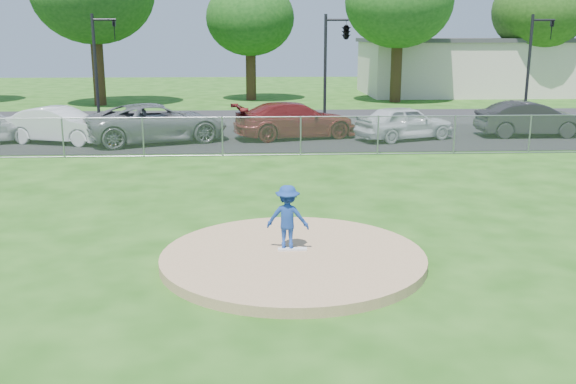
# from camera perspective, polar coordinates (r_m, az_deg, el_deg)

# --- Properties ---
(ground) EXTENTS (120.00, 120.00, 0.00)m
(ground) POSITION_cam_1_polar(r_m,az_deg,el_deg) (22.84, -1.03, 2.34)
(ground) COLOR #1B4C10
(ground) RESTS_ON ground
(pitchers_mound) EXTENTS (5.40, 5.40, 0.20)m
(pitchers_mound) POSITION_cam_1_polar(r_m,az_deg,el_deg) (13.16, 0.45, -5.89)
(pitchers_mound) COLOR tan
(pitchers_mound) RESTS_ON ground
(pitching_rubber) EXTENTS (0.60, 0.15, 0.04)m
(pitching_rubber) POSITION_cam_1_polar(r_m,az_deg,el_deg) (13.31, 0.40, -5.11)
(pitching_rubber) COLOR white
(pitching_rubber) RESTS_ON pitchers_mound
(chain_link_fence) EXTENTS (40.00, 0.06, 1.50)m
(chain_link_fence) POSITION_cam_1_polar(r_m,az_deg,el_deg) (24.68, -1.20, 4.96)
(chain_link_fence) COLOR gray
(chain_link_fence) RESTS_ON ground
(parking_lot) EXTENTS (50.00, 8.00, 0.01)m
(parking_lot) POSITION_cam_1_polar(r_m,az_deg,el_deg) (29.24, -1.46, 4.87)
(parking_lot) COLOR black
(parking_lot) RESTS_ON ground
(street) EXTENTS (60.00, 7.00, 0.01)m
(street) POSITION_cam_1_polar(r_m,az_deg,el_deg) (36.66, -1.78, 6.68)
(street) COLOR #242326
(street) RESTS_ON ground
(commercial_building) EXTENTS (16.40, 9.40, 4.30)m
(commercial_building) POSITION_cam_1_polar(r_m,az_deg,el_deg) (53.13, 15.70, 10.72)
(commercial_building) COLOR beige
(commercial_building) RESTS_ON ground
(tree_center) EXTENTS (6.16, 6.16, 9.84)m
(tree_center) POSITION_cam_1_polar(r_m,az_deg,el_deg) (46.42, -3.40, 16.15)
(tree_center) COLOR #362213
(tree_center) RESTS_ON ground
(traffic_signal_left) EXTENTS (1.28, 0.20, 5.60)m
(traffic_signal_left) POSITION_cam_1_polar(r_m,az_deg,el_deg) (35.32, -16.40, 11.34)
(traffic_signal_left) COLOR black
(traffic_signal_left) RESTS_ON ground
(traffic_signal_center) EXTENTS (1.42, 2.48, 5.60)m
(traffic_signal_center) POSITION_cam_1_polar(r_m,az_deg,el_deg) (34.69, 5.00, 13.86)
(traffic_signal_center) COLOR black
(traffic_signal_center) RESTS_ON ground
(traffic_signal_right) EXTENTS (1.28, 0.20, 5.60)m
(traffic_signal_right) POSITION_cam_1_polar(r_m,az_deg,el_deg) (37.51, 21.00, 11.10)
(traffic_signal_right) COLOR black
(traffic_signal_right) RESTS_ON ground
(pitcher) EXTENTS (0.96, 0.67, 1.36)m
(pitcher) POSITION_cam_1_polar(r_m,az_deg,el_deg) (13.20, -0.03, -2.28)
(pitcher) COLOR navy
(pitcher) RESTS_ON pitchers_mound
(traffic_cone) EXTENTS (0.36, 0.36, 0.70)m
(traffic_cone) POSITION_cam_1_polar(r_m,az_deg,el_deg) (27.88, -15.56, 4.67)
(traffic_cone) COLOR #E1580B
(traffic_cone) RESTS_ON parking_lot
(parked_car_white) EXTENTS (4.92, 2.96, 1.53)m
(parked_car_white) POSITION_cam_1_polar(r_m,az_deg,el_deg) (29.28, -19.60, 5.62)
(parked_car_white) COLOR white
(parked_car_white) RESTS_ON parking_lot
(parked_car_gray) EXTENTS (6.62, 4.83, 1.67)m
(parked_car_gray) POSITION_cam_1_polar(r_m,az_deg,el_deg) (28.40, -11.56, 6.05)
(parked_car_gray) COLOR slate
(parked_car_gray) RESTS_ON parking_lot
(parked_car_darkred) EXTENTS (5.93, 3.57, 1.61)m
(parked_car_darkred) POSITION_cam_1_polar(r_m,az_deg,el_deg) (28.99, 0.65, 6.41)
(parked_car_darkred) COLOR maroon
(parked_car_darkred) RESTS_ON parking_lot
(parked_car_pearl) EXTENTS (4.79, 3.28, 1.51)m
(parked_car_pearl) POSITION_cam_1_polar(r_m,az_deg,el_deg) (28.98, 10.33, 6.10)
(parked_car_pearl) COLOR silver
(parked_car_pearl) RESTS_ON parking_lot
(parked_car_charcoal) EXTENTS (4.83, 1.73, 1.58)m
(parked_car_charcoal) POSITION_cam_1_polar(r_m,az_deg,el_deg) (31.50, 20.79, 6.09)
(parked_car_charcoal) COLOR #242426
(parked_car_charcoal) RESTS_ON parking_lot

